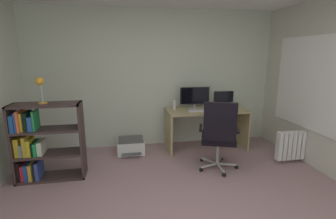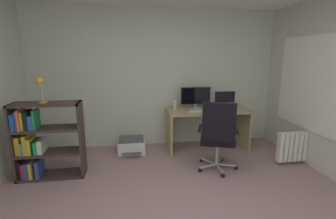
{
  "view_description": "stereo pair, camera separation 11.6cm",
  "coord_description": "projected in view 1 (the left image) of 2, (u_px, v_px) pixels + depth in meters",
  "views": [
    {
      "loc": [
        -0.62,
        -2.16,
        1.75
      ],
      "look_at": [
        0.12,
        1.78,
        0.85
      ],
      "focal_mm": 26.31,
      "sensor_mm": 36.0,
      "label": 1
    },
    {
      "loc": [
        -0.5,
        -2.18,
        1.75
      ],
      "look_at": [
        0.12,
        1.78,
        0.85
      ],
      "focal_mm": 26.31,
      "sensor_mm": 36.0,
      "label": 2
    }
  ],
  "objects": [
    {
      "name": "radiator",
      "position": [
        299.0,
        145.0,
        4.03
      ],
      "size": [
        0.8,
        0.1,
        0.47
      ],
      "color": "white",
      "rests_on": "ground"
    },
    {
      "name": "bookshelf",
      "position": [
        40.0,
        143.0,
        3.43
      ],
      "size": [
        0.92,
        0.34,
        1.1
      ],
      "color": "#3C2D2C",
      "rests_on": "ground"
    },
    {
      "name": "computer_mouse",
      "position": [
        210.0,
        110.0,
        4.43
      ],
      "size": [
        0.07,
        0.11,
        0.03
      ],
      "primitive_type": "cube",
      "rotation": [
        0.0,
        0.0,
        -0.12
      ],
      "color": "black",
      "rests_on": "desk"
    },
    {
      "name": "keyboard",
      "position": [
        198.0,
        111.0,
        4.39
      ],
      "size": [
        0.35,
        0.16,
        0.02
      ],
      "primitive_type": "cube",
      "rotation": [
        0.0,
        0.0,
        -0.08
      ],
      "color": "silver",
      "rests_on": "desk"
    },
    {
      "name": "desktop_speaker",
      "position": [
        174.0,
        105.0,
        4.5
      ],
      "size": [
        0.07,
        0.07,
        0.17
      ],
      "primitive_type": "cylinder",
      "color": "silver",
      "rests_on": "desk"
    },
    {
      "name": "monitor_secondary",
      "position": [
        223.0,
        98.0,
        4.7
      ],
      "size": [
        0.41,
        0.18,
        0.32
      ],
      "color": "#B2B5B7",
      "rests_on": "desk"
    },
    {
      "name": "desk",
      "position": [
        206.0,
        120.0,
        4.6
      ],
      "size": [
        1.48,
        0.68,
        0.75
      ],
      "color": "tan",
      "rests_on": "ground"
    },
    {
      "name": "office_chair",
      "position": [
        219.0,
        133.0,
        3.65
      ],
      "size": [
        0.66,
        0.68,
        1.1
      ],
      "color": "#B7BABC",
      "rests_on": "ground"
    },
    {
      "name": "desk_lamp",
      "position": [
        40.0,
        84.0,
        3.26
      ],
      "size": [
        0.12,
        0.11,
        0.36
      ],
      "color": "gold",
      "rests_on": "bookshelf"
    },
    {
      "name": "monitor_main",
      "position": [
        195.0,
        96.0,
        4.59
      ],
      "size": [
        0.55,
        0.18,
        0.4
      ],
      "color": "#B2B5B7",
      "rests_on": "desk"
    },
    {
      "name": "window_frame",
      "position": [
        312.0,
        84.0,
        3.82
      ],
      "size": [
        0.02,
        1.64,
        1.46
      ],
      "primitive_type": "cube",
      "color": "white"
    },
    {
      "name": "window_pane",
      "position": [
        312.0,
        84.0,
        3.83
      ],
      "size": [
        0.01,
        1.56,
        1.38
      ],
      "primitive_type": "cube",
      "color": "white"
    },
    {
      "name": "wall_back",
      "position": [
        155.0,
        79.0,
        4.69
      ],
      "size": [
        4.6,
        0.1,
        2.56
      ],
      "primitive_type": "cube",
      "color": "beige",
      "rests_on": "ground"
    },
    {
      "name": "printer",
      "position": [
        131.0,
        146.0,
        4.46
      ],
      "size": [
        0.48,
        0.51,
        0.26
      ],
      "color": "white",
      "rests_on": "ground"
    }
  ]
}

